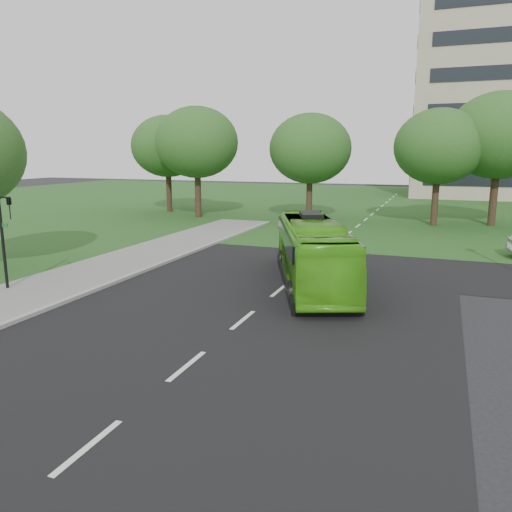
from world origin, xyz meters
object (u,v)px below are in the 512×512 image
at_px(tree_park_d, 499,136).
at_px(tree_park_b, 310,149).
at_px(traffic_light, 4,231).
at_px(tree_park_c, 439,147).
at_px(tree_park_f, 167,146).
at_px(bus, 313,252).
at_px(tree_park_a, 197,143).

bearing_deg(tree_park_d, tree_park_b, -171.06).
xyz_separation_m(tree_park_b, traffic_light, (-5.98, -25.57, -3.40)).
relative_size(tree_park_c, tree_park_f, 0.98).
relative_size(bus, traffic_light, 2.34).
distance_m(tree_park_b, tree_park_d, 14.34).
distance_m(tree_park_d, bus, 24.46).
height_order(bus, traffic_light, traffic_light).
bearing_deg(tree_park_b, bus, -74.89).
height_order(tree_park_c, tree_park_d, tree_park_d).
xyz_separation_m(tree_park_c, bus, (-4.51, -20.61, -4.67)).
distance_m(tree_park_a, tree_park_b, 9.84).
bearing_deg(traffic_light, bus, 33.76).
height_order(tree_park_f, traffic_light, tree_park_f).
bearing_deg(traffic_light, tree_park_d, 61.54).
height_order(tree_park_a, bus, tree_park_a).
bearing_deg(traffic_light, tree_park_f, 114.57).
bearing_deg(tree_park_a, traffic_light, -81.20).
relative_size(tree_park_a, tree_park_f, 1.05).
height_order(tree_park_b, tree_park_c, tree_park_c).
bearing_deg(tree_park_d, traffic_light, -125.89).
distance_m(tree_park_f, bus, 29.84).
bearing_deg(bus, tree_park_d, 47.09).
relative_size(tree_park_c, bus, 0.89).
relative_size(tree_park_a, tree_park_c, 1.07).
relative_size(tree_park_d, tree_park_f, 1.11).
distance_m(bus, traffic_light, 12.73).
distance_m(tree_park_b, tree_park_f, 14.55).
height_order(tree_park_a, tree_park_f, tree_park_a).
distance_m(tree_park_d, traffic_light, 34.59).
distance_m(tree_park_c, tree_park_d, 4.59).
xyz_separation_m(tree_park_a, tree_park_f, (-4.67, 3.00, -0.27)).
bearing_deg(tree_park_f, tree_park_b, -7.26).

